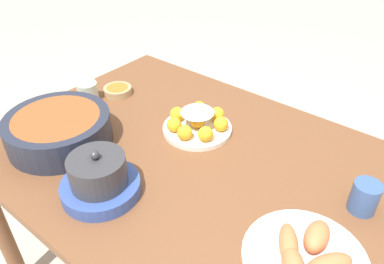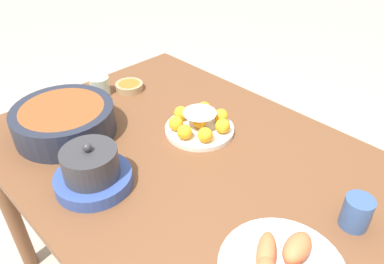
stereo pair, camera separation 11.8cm
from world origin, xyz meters
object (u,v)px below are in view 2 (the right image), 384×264
Objects in this scene: serving_bowl at (64,120)px; warming_pot at (92,171)px; dining_table at (184,178)px; sauce_bowl at (129,86)px; cup_near at (356,212)px; cup_far at (100,86)px; cake_plate at (199,124)px.

warming_pot is at bearing 166.06° from serving_bowl.
dining_table is 11.54× the size of sauce_bowl.
warming_pot reaches higher than sauce_bowl.
cup_near is at bearing -146.10° from warming_pot.
dining_table is at bearing 164.50° from sauce_bowl.
cup_near reaches higher than cup_far.
warming_pot is (0.57, 0.38, 0.01)m from cup_near.
cup_far is (0.05, 0.10, 0.02)m from sauce_bowl.
warming_pot is (-0.28, 0.07, -0.00)m from serving_bowl.
sauce_bowl is 0.94m from cup_near.
cake_plate is at bearing 179.38° from sauce_bowl.
warming_pot reaches higher than cup_near.
serving_bowl reaches higher than dining_table.
warming_pot is at bearing 86.90° from cake_plate.
dining_table is at bearing -150.19° from serving_bowl.
serving_bowl is at bearing 20.23° from cup_near.
cup_far is (0.45, 0.10, 0.01)m from cake_plate.
cup_near is (-0.55, 0.01, 0.01)m from cake_plate.
sauce_bowl is at bearing -0.62° from cake_plate.
sauce_bowl is (0.10, -0.33, -0.04)m from serving_bowl.
cup_near is 0.68m from warming_pot.
warming_pot reaches higher than cake_plate.
dining_table is 0.18m from cake_plate.
sauce_bowl is 0.55m from warming_pot.
cake_plate reaches higher than sauce_bowl.
warming_pot is at bearing 33.90° from cup_near.
serving_bowl is (0.35, 0.20, 0.15)m from dining_table.
cup_far is at bearing -2.68° from dining_table.
cup_near is at bearing -175.02° from cup_far.
serving_bowl is at bearing -13.94° from warming_pot.
cake_plate is 0.71× the size of serving_bowl.
warming_pot is at bearing 74.82° from dining_table.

